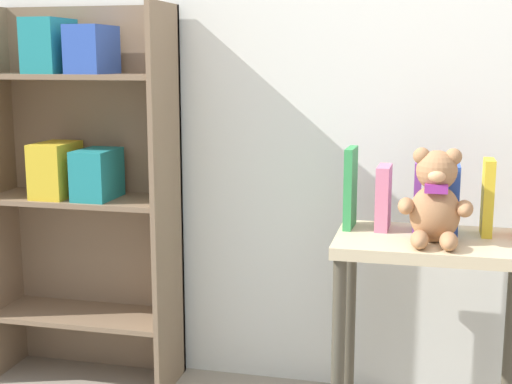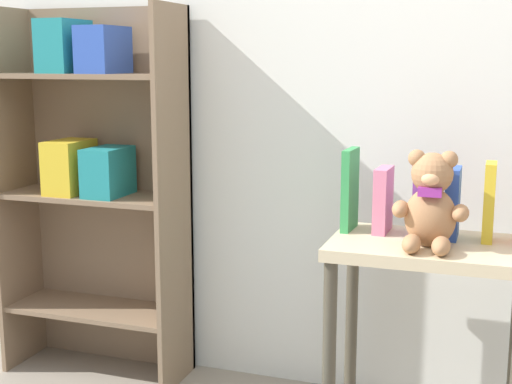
{
  "view_description": "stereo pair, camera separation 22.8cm",
  "coord_description": "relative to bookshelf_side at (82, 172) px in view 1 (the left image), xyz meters",
  "views": [
    {
      "loc": [
        0.23,
        -1.01,
        1.18
      ],
      "look_at": [
        -0.29,
        1.17,
        0.76
      ],
      "focal_mm": 50.0,
      "sensor_mm": 36.0,
      "label": 1
    },
    {
      "loc": [
        0.45,
        -0.95,
        1.18
      ],
      "look_at": [
        -0.29,
        1.17,
        0.76
      ],
      "focal_mm": 50.0,
      "sensor_mm": 36.0,
      "label": 2
    }
  ],
  "objects": [
    {
      "name": "bookshelf_side",
      "position": [
        0.0,
        0.0,
        0.0
      ],
      "size": [
        0.69,
        0.28,
        1.37
      ],
      "color": "#7F664C",
      "rests_on": "ground_plane"
    },
    {
      "name": "book_standing_yellow",
      "position": [
        1.4,
        -0.12,
        -0.01
      ],
      "size": [
        0.03,
        0.1,
        0.23
      ],
      "primitive_type": "cube",
      "rotation": [
        0.0,
        0.0,
        -0.0
      ],
      "color": "gold",
      "rests_on": "display_table"
    },
    {
      "name": "wall_back",
      "position": [
        0.97,
        0.15,
        0.47
      ],
      "size": [
        4.8,
        0.06,
        2.5
      ],
      "color": "silver",
      "rests_on": "ground_plane"
    },
    {
      "name": "display_table",
      "position": [
        1.24,
        -0.2,
        -0.25
      ],
      "size": [
        0.58,
        0.38,
        0.66
      ],
      "color": "beige",
      "rests_on": "ground_plane"
    },
    {
      "name": "book_standing_blue",
      "position": [
        1.29,
        -0.13,
        -0.02
      ],
      "size": [
        0.04,
        0.12,
        0.21
      ],
      "primitive_type": "cube",
      "rotation": [
        0.0,
        0.0,
        0.0
      ],
      "color": "#2D51B7",
      "rests_on": "display_table"
    },
    {
      "name": "book_standing_green",
      "position": [
        0.98,
        -0.12,
        0.0
      ],
      "size": [
        0.03,
        0.13,
        0.26
      ],
      "primitive_type": "cube",
      "rotation": [
        0.0,
        0.0,
        -0.04
      ],
      "color": "#33934C",
      "rests_on": "display_table"
    },
    {
      "name": "teddy_bear",
      "position": [
        1.24,
        -0.26,
        0.0
      ],
      "size": [
        0.21,
        0.19,
        0.28
      ],
      "color": "#A8754C",
      "rests_on": "display_table"
    },
    {
      "name": "book_standing_purple",
      "position": [
        1.19,
        -0.11,
        -0.02
      ],
      "size": [
        0.02,
        0.1,
        0.22
      ],
      "primitive_type": "cube",
      "rotation": [
        0.0,
        0.0,
        0.0
      ],
      "color": "purple",
      "rests_on": "display_table"
    },
    {
      "name": "book_standing_pink",
      "position": [
        1.09,
        -0.11,
        -0.02
      ],
      "size": [
        0.04,
        0.13,
        0.2
      ],
      "primitive_type": "cube",
      "rotation": [
        0.0,
        0.0,
        -0.03
      ],
      "color": "#D17093",
      "rests_on": "display_table"
    }
  ]
}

